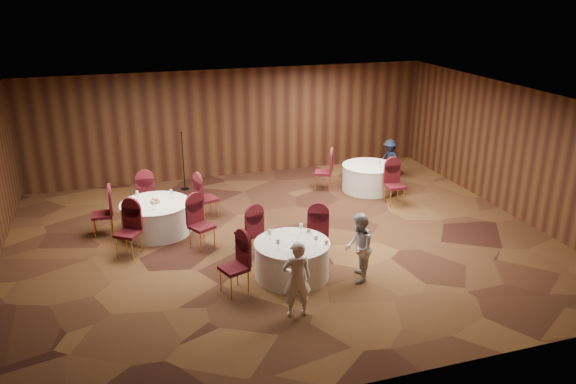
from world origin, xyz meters
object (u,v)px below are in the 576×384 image
object	(u,v)px
table_left	(156,217)
table_right	(368,177)
woman_b	(359,248)
man_c	(390,159)
table_main	(292,259)
woman_a	(297,279)
mic_stand	(184,173)

from	to	relation	value
table_left	table_right	world-z (taller)	same
woman_b	man_c	size ratio (longest dim) A/B	1.17
table_main	woman_b	bearing A→B (deg)	-24.19
woman_a	man_c	xyz separation A→B (m)	(4.99, 6.23, -0.11)
man_c	mic_stand	bearing A→B (deg)	-114.97
table_main	woman_b	xyz separation A→B (m)	(1.18, -0.53, 0.33)
woman_b	mic_stand	bearing A→B (deg)	-133.32
woman_a	table_left	bearing A→B (deg)	-61.12
table_right	woman_a	distance (m)	6.74
mic_stand	man_c	size ratio (longest dim) A/B	1.40
table_right	woman_b	size ratio (longest dim) A/B	1.06
table_right	woman_a	size ratio (longest dim) A/B	1.05
mic_stand	man_c	world-z (taller)	mic_stand
woman_a	man_c	distance (m)	7.98
table_right	woman_a	world-z (taller)	woman_a
table_left	mic_stand	world-z (taller)	mic_stand
table_right	man_c	size ratio (longest dim) A/B	1.25
table_main	mic_stand	distance (m)	5.89
table_main	table_left	bearing A→B (deg)	128.60
table_right	mic_stand	size ratio (longest dim) A/B	0.89
table_main	woman_b	size ratio (longest dim) A/B	1.07
woman_b	table_right	bearing A→B (deg)	177.26
table_right	woman_a	xyz separation A→B (m)	(-3.94, -5.45, 0.34)
woman_a	table_right	bearing A→B (deg)	-122.01
table_left	mic_stand	distance (m)	2.95
mic_stand	woman_a	bearing A→B (deg)	-82.02
mic_stand	man_c	bearing A→B (deg)	-8.16
woman_a	woman_b	world-z (taller)	woman_a
table_right	man_c	xyz separation A→B (m)	(1.05, 0.78, 0.22)
table_main	woman_a	distance (m)	1.44
table_main	man_c	xyz separation A→B (m)	(4.64, 4.88, 0.22)
table_right	woman_b	bearing A→B (deg)	-117.44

